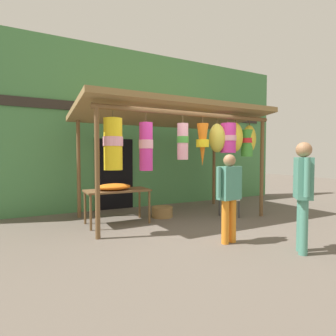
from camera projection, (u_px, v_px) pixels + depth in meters
name	position (u px, v px, depth m)	size (l,w,h in m)	color
ground_plane	(184.00, 226.00, 5.94)	(30.00, 30.00, 0.00)	#60564C
shop_facade	(138.00, 130.00, 8.19)	(10.35, 0.29, 4.57)	#47844C
market_stall_canopy	(180.00, 125.00, 6.49)	(4.60, 2.47, 2.71)	brown
display_table	(117.00, 193.00, 6.11)	(1.40, 0.70, 0.77)	brown
flower_heap_on_table	(115.00, 187.00, 6.02)	(0.76, 0.53, 0.14)	orange
folding_chair	(230.00, 197.00, 6.74)	(0.48, 0.48, 0.84)	beige
wicker_basket_by_table	(162.00, 212.00, 6.79)	(0.52, 0.52, 0.26)	olive
vendor_in_orange	(303.00, 187.00, 4.25)	(0.43, 0.46, 1.74)	#4C8E7A
customer_foreground	(229.00, 191.00, 4.75)	(0.59, 0.27, 1.55)	orange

